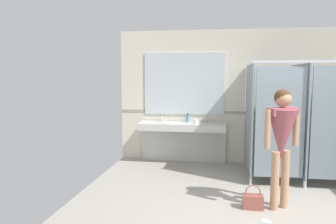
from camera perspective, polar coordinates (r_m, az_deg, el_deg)
wall_back at (r=7.05m, az=17.73°, el=2.47°), size 6.38×0.12×2.75m
wall_back_tile_band at (r=7.02m, az=17.71°, el=-0.23°), size 6.38×0.01×0.06m
vanity_counter at (r=6.86m, az=2.57°, el=-3.74°), size 1.78×0.53×0.96m
mirror_panel at (r=6.94m, az=2.79°, el=4.94°), size 1.68×0.02×1.30m
bathroom_stalls at (r=6.16m, az=22.01°, el=-1.05°), size 1.78×1.50×2.06m
person_standing at (r=4.67m, az=19.14°, el=-3.65°), size 0.56×0.56×1.64m
handbag at (r=4.80m, az=14.52°, el=-14.74°), size 0.27×0.15×0.34m
soap_dispenser at (r=6.87m, az=3.43°, el=-1.12°), size 0.07×0.07×0.18m
paper_cup at (r=6.58m, az=4.87°, el=-1.68°), size 0.07×0.07×0.10m
floor_drain_cover at (r=4.52m, az=16.69°, el=-17.63°), size 0.14×0.14×0.01m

